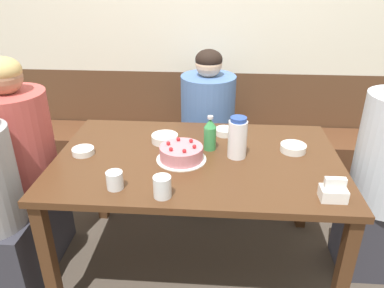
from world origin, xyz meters
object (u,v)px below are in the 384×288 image
Objects in this scene: birthday_cake at (181,153)px; napkin_holder at (333,192)px; bowl_soup_white at (293,148)px; glass_tumbler_short at (115,180)px; water_pitcher at (238,138)px; person_teal_shirt at (23,164)px; bench_seat at (203,162)px; glass_water_tall at (162,187)px; bowl_side_dish at (83,151)px; bowl_rice_small at (165,138)px; soju_bottle at (210,134)px; bowl_sauce_shallow at (225,132)px; person_dark_striped at (207,131)px.

napkin_holder is at bearing -24.28° from birthday_cake.
glass_tumbler_short is at bearing -153.58° from bowl_soup_white.
person_teal_shirt reaches higher than water_pitcher.
bench_seat is 1.41m from napkin_holder.
birthday_cake is 1.88× the size of bowl_soup_white.
birthday_cake is 0.34m from glass_water_tall.
bowl_side_dish is (-0.81, -0.03, -0.09)m from water_pitcher.
bowl_rice_small reaches higher than bench_seat.
soju_bottle is 0.51m from glass_water_tall.
bowl_side_dish is at bearing -157.86° from bowl_sauce_shallow.
soju_bottle is at bearing -179.34° from bowl_soup_white.
soju_bottle is 1.08m from person_teal_shirt.
bowl_side_dish is at bearing 177.11° from birthday_cake.
bench_seat is 13.95× the size of soju_bottle.
birthday_cake reaches higher than glass_tumbler_short.
person_dark_striped reaches higher than bowl_sauce_shallow.
person_teal_shirt is (-0.39, 0.08, -0.14)m from bowl_side_dish.
bowl_soup_white reaches higher than bowl_sauce_shallow.
bowl_soup_white is (0.51, -0.73, 0.50)m from bench_seat.
water_pitcher is at bearing -165.08° from bowl_soup_white.
bowl_sauce_shallow is 0.79m from glass_tumbler_short.
bowl_soup_white is at bearing 36.84° from glass_water_tall.
bowl_rice_small is 0.52m from glass_tumbler_short.
water_pitcher is at bearing 31.94° from glass_tumbler_short.
soju_bottle is at bearing 140.71° from napkin_holder.
person_teal_shirt reaches higher than bowl_rice_small.
person_teal_shirt is at bearing -57.55° from person_dark_striped.
soju_bottle is 1.74× the size of napkin_holder.
person_teal_shirt is at bearing 177.83° from water_pitcher.
person_teal_shirt is (-0.65, 0.39, -0.16)m from glass_tumbler_short.
bowl_sauce_shallow reaches higher than bench_seat.
water_pitcher is at bearing 49.98° from glass_water_tall.
glass_tumbler_short is at bearing -50.98° from bowl_side_dish.
soju_bottle is 0.27m from bowl_rice_small.
soju_bottle is (-0.14, 0.08, -0.02)m from water_pitcher.
napkin_holder is 1.22m from person_dark_striped.
bench_seat is at bearing 94.73° from soju_bottle.
bowl_soup_white is 1.51m from person_teal_shirt.
soju_bottle reaches higher than glass_water_tall.
glass_tumbler_short is (-0.86, -0.43, 0.02)m from bowl_soup_white.
napkin_holder reaches higher than glass_water_tall.
soju_bottle is 0.45m from bowl_soup_white.
glass_tumbler_short is at bearing -31.10° from person_teal_shirt.
water_pitcher is (0.28, 0.06, 0.07)m from birthday_cake.
soju_bottle is 2.36× the size of glass_tumbler_short.
bowl_rice_small is 0.36m from bowl_sauce_shallow.
person_dark_striped reaches higher than glass_water_tall.
water_pitcher reaches higher than birthday_cake.
soju_bottle is (0.06, -0.73, 0.57)m from bench_seat.
bowl_side_dish is at bearing -177.76° from water_pitcher.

